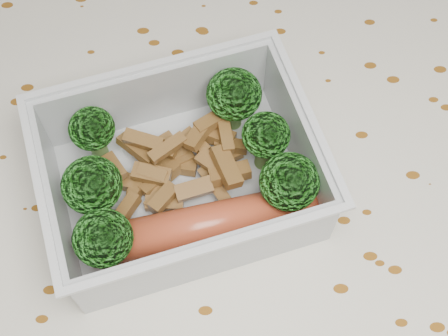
{
  "coord_description": "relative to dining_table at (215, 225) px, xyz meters",
  "views": [
    {
      "loc": [
        0.0,
        -0.19,
        1.15
      ],
      "look_at": [
        0.01,
        -0.01,
        0.78
      ],
      "focal_mm": 50.0,
      "sensor_mm": 36.0,
      "label": 1
    }
  ],
  "objects": [
    {
      "name": "tablecloth",
      "position": [
        0.0,
        0.0,
        0.05
      ],
      "size": [
        1.46,
        0.96,
        0.19
      ],
      "color": "beige",
      "rests_on": "dining_table"
    },
    {
      "name": "broccoli_florets",
      "position": [
        -0.02,
        -0.01,
        0.13
      ],
      "size": [
        0.16,
        0.14,
        0.05
      ],
      "color": "#608C3F",
      "rests_on": "lunch_container"
    },
    {
      "name": "lunch_container",
      "position": [
        -0.02,
        -0.01,
        0.11
      ],
      "size": [
        0.2,
        0.18,
        0.06
      ],
      "color": "silver",
      "rests_on": "tablecloth"
    },
    {
      "name": "dining_table",
      "position": [
        0.0,
        0.0,
        0.0
      ],
      "size": [
        1.4,
        0.9,
        0.75
      ],
      "color": "brown",
      "rests_on": "ground"
    },
    {
      "name": "meat_pile",
      "position": [
        -0.02,
        0.0,
        0.11
      ],
      "size": [
        0.1,
        0.08,
        0.03
      ],
      "color": "brown",
      "rests_on": "lunch_container"
    },
    {
      "name": "sausage",
      "position": [
        -0.01,
        -0.04,
        0.11
      ],
      "size": [
        0.15,
        0.05,
        0.03
      ],
      "color": "#AF4325",
      "rests_on": "lunch_container"
    }
  ]
}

